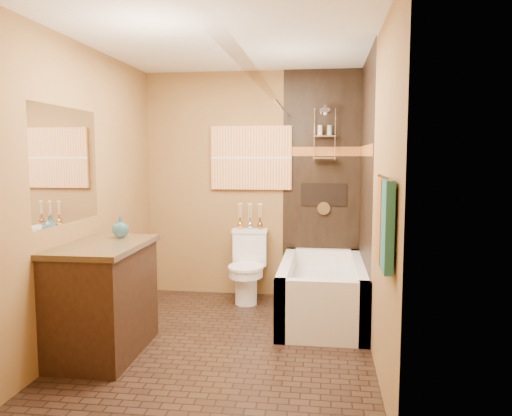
% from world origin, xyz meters
% --- Properties ---
extents(floor, '(3.00, 3.00, 0.00)m').
position_xyz_m(floor, '(0.00, 0.00, 0.00)').
color(floor, black).
rests_on(floor, ground).
extents(wall_left, '(0.02, 3.00, 2.50)m').
position_xyz_m(wall_left, '(-1.20, 0.00, 1.25)').
color(wall_left, olive).
rests_on(wall_left, floor).
extents(wall_right, '(0.02, 3.00, 2.50)m').
position_xyz_m(wall_right, '(1.20, 0.00, 1.25)').
color(wall_right, olive).
rests_on(wall_right, floor).
extents(wall_back, '(2.40, 0.02, 2.50)m').
position_xyz_m(wall_back, '(0.00, 1.50, 1.25)').
color(wall_back, olive).
rests_on(wall_back, floor).
extents(wall_front, '(2.40, 0.02, 2.50)m').
position_xyz_m(wall_front, '(0.00, -1.50, 1.25)').
color(wall_front, olive).
rests_on(wall_front, floor).
extents(ceiling, '(3.00, 3.00, 0.00)m').
position_xyz_m(ceiling, '(0.00, 0.00, 2.50)').
color(ceiling, silver).
rests_on(ceiling, wall_back).
extents(alcove_tile_back, '(0.85, 0.01, 2.50)m').
position_xyz_m(alcove_tile_back, '(0.78, 1.49, 1.25)').
color(alcove_tile_back, black).
rests_on(alcove_tile_back, wall_back).
extents(alcove_tile_right, '(0.01, 1.50, 2.50)m').
position_xyz_m(alcove_tile_right, '(1.19, 0.75, 1.25)').
color(alcove_tile_right, black).
rests_on(alcove_tile_right, wall_right).
extents(mosaic_band_back, '(0.85, 0.01, 0.10)m').
position_xyz_m(mosaic_band_back, '(0.78, 1.48, 1.62)').
color(mosaic_band_back, '#94461B').
rests_on(mosaic_band_back, alcove_tile_back).
extents(mosaic_band_right, '(0.01, 1.50, 0.10)m').
position_xyz_m(mosaic_band_right, '(1.18, 0.75, 1.62)').
color(mosaic_band_right, '#94461B').
rests_on(mosaic_band_right, alcove_tile_right).
extents(alcove_niche, '(0.50, 0.01, 0.25)m').
position_xyz_m(alcove_niche, '(0.80, 1.48, 1.15)').
color(alcove_niche, black).
rests_on(alcove_niche, alcove_tile_back).
extents(shower_fixtures, '(0.24, 0.33, 1.16)m').
position_xyz_m(shower_fixtures, '(0.80, 1.38, 1.67)').
color(shower_fixtures, silver).
rests_on(shower_fixtures, floor).
extents(curtain_rod, '(0.03, 1.55, 0.03)m').
position_xyz_m(curtain_rod, '(0.40, 0.75, 2.02)').
color(curtain_rod, silver).
rests_on(curtain_rod, wall_back).
extents(towel_bar, '(0.02, 0.55, 0.02)m').
position_xyz_m(towel_bar, '(1.15, -1.05, 1.45)').
color(towel_bar, silver).
rests_on(towel_bar, wall_right).
extents(towel_teal, '(0.05, 0.22, 0.52)m').
position_xyz_m(towel_teal, '(1.16, -1.18, 1.18)').
color(towel_teal, '#1E6661').
rests_on(towel_teal, towel_bar).
extents(towel_rust, '(0.05, 0.22, 0.52)m').
position_xyz_m(towel_rust, '(1.16, -0.92, 1.18)').
color(towel_rust, '#9B5D1C').
rests_on(towel_rust, towel_bar).
extents(sunset_painting, '(0.90, 0.04, 0.70)m').
position_xyz_m(sunset_painting, '(-0.01, 1.48, 1.55)').
color(sunset_painting, orange).
rests_on(sunset_painting, wall_back).
extents(vanity_mirror, '(0.01, 1.00, 0.90)m').
position_xyz_m(vanity_mirror, '(-1.19, -0.36, 1.50)').
color(vanity_mirror, white).
rests_on(vanity_mirror, wall_left).
extents(bathtub, '(0.80, 1.50, 0.55)m').
position_xyz_m(bathtub, '(0.80, 0.75, 0.22)').
color(bathtub, white).
rests_on(bathtub, floor).
extents(toilet, '(0.39, 0.58, 0.76)m').
position_xyz_m(toilet, '(-0.01, 1.22, 0.39)').
color(toilet, white).
rests_on(toilet, floor).
extents(vanity, '(0.63, 1.02, 0.89)m').
position_xyz_m(vanity, '(-0.92, -0.36, 0.45)').
color(vanity, black).
rests_on(vanity, floor).
extents(teal_bottle, '(0.18, 0.18, 0.22)m').
position_xyz_m(teal_bottle, '(-0.87, -0.10, 0.98)').
color(teal_bottle, '#235F6B').
rests_on(teal_bottle, vanity).
extents(bud_vases, '(0.28, 0.06, 0.28)m').
position_xyz_m(bud_vases, '(-0.01, 1.39, 0.92)').
color(bud_vases, gold).
rests_on(bud_vases, toilet).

